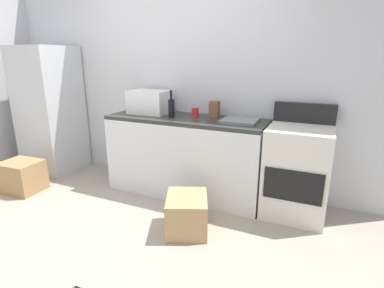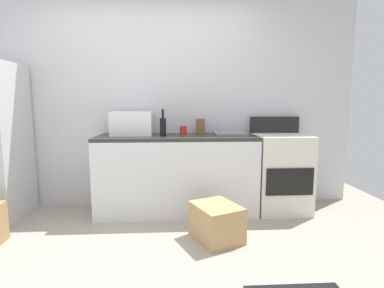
{
  "view_description": "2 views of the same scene",
  "coord_description": "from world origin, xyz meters",
  "px_view_note": "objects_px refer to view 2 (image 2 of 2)",
  "views": [
    {
      "loc": [
        1.71,
        -1.74,
        1.54
      ],
      "look_at": [
        0.42,
        1.11,
        0.63
      ],
      "focal_mm": 27.8,
      "sensor_mm": 36.0,
      "label": 1
    },
    {
      "loc": [
        0.29,
        -2.1,
        1.25
      ],
      "look_at": [
        0.47,
        1.01,
        0.83
      ],
      "focal_mm": 27.23,
      "sensor_mm": 36.0,
      "label": 2
    }
  ],
  "objects_px": {
    "stove_oven": "(280,171)",
    "wine_bottle": "(163,126)",
    "knife_block": "(200,126)",
    "microwave": "(132,123)",
    "cardboard_box_large": "(216,222)",
    "coffee_mug": "(183,130)"
  },
  "relations": [
    {
      "from": "wine_bottle",
      "to": "coffee_mug",
      "type": "relative_size",
      "value": 3.0
    },
    {
      "from": "stove_oven",
      "to": "knife_block",
      "type": "relative_size",
      "value": 6.11
    },
    {
      "from": "stove_oven",
      "to": "coffee_mug",
      "type": "bearing_deg",
      "value": 176.17
    },
    {
      "from": "stove_oven",
      "to": "wine_bottle",
      "type": "xyz_separation_m",
      "value": [
        -1.37,
        -0.06,
        0.54
      ]
    },
    {
      "from": "microwave",
      "to": "wine_bottle",
      "type": "relative_size",
      "value": 1.53
    },
    {
      "from": "stove_oven",
      "to": "microwave",
      "type": "relative_size",
      "value": 2.39
    },
    {
      "from": "coffee_mug",
      "to": "cardboard_box_large",
      "type": "bearing_deg",
      "value": -71.08
    },
    {
      "from": "coffee_mug",
      "to": "cardboard_box_large",
      "type": "distance_m",
      "value": 1.17
    },
    {
      "from": "coffee_mug",
      "to": "wine_bottle",
      "type": "bearing_deg",
      "value": -148.92
    },
    {
      "from": "microwave",
      "to": "coffee_mug",
      "type": "height_order",
      "value": "microwave"
    },
    {
      "from": "wine_bottle",
      "to": "knife_block",
      "type": "bearing_deg",
      "value": 25.21
    },
    {
      "from": "coffee_mug",
      "to": "microwave",
      "type": "bearing_deg",
      "value": -179.04
    },
    {
      "from": "stove_oven",
      "to": "coffee_mug",
      "type": "relative_size",
      "value": 11.0
    },
    {
      "from": "stove_oven",
      "to": "wine_bottle",
      "type": "bearing_deg",
      "value": -177.44
    },
    {
      "from": "knife_block",
      "to": "coffee_mug",
      "type": "bearing_deg",
      "value": -162.06
    },
    {
      "from": "cardboard_box_large",
      "to": "wine_bottle",
      "type": "bearing_deg",
      "value": 126.67
    },
    {
      "from": "microwave",
      "to": "coffee_mug",
      "type": "relative_size",
      "value": 4.6
    },
    {
      "from": "microwave",
      "to": "knife_block",
      "type": "xyz_separation_m",
      "value": [
        0.79,
        0.08,
        -0.05
      ]
    },
    {
      "from": "coffee_mug",
      "to": "knife_block",
      "type": "relative_size",
      "value": 0.56
    },
    {
      "from": "coffee_mug",
      "to": "knife_block",
      "type": "bearing_deg",
      "value": 17.94
    },
    {
      "from": "wine_bottle",
      "to": "coffee_mug",
      "type": "bearing_deg",
      "value": 31.08
    },
    {
      "from": "stove_oven",
      "to": "cardboard_box_large",
      "type": "relative_size",
      "value": 2.48
    }
  ]
}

